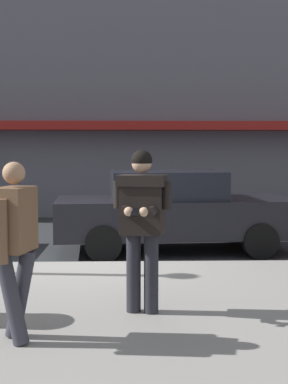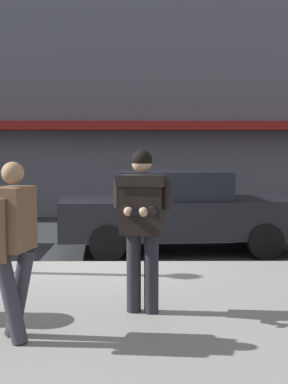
% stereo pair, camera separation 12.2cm
% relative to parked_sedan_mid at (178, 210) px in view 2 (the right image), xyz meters
% --- Properties ---
extents(ground_plane, '(80.00, 80.00, 0.00)m').
position_rel_parked_sedan_mid_xyz_m(ground_plane, '(-1.64, -1.37, -0.79)').
color(ground_plane, '#2B2D30').
extents(sidewalk, '(32.00, 5.30, 0.14)m').
position_rel_parked_sedan_mid_xyz_m(sidewalk, '(-0.64, -4.22, -0.72)').
color(sidewalk, gray).
rests_on(sidewalk, ground).
extents(curb_paint_line, '(28.00, 0.12, 0.01)m').
position_rel_parked_sedan_mid_xyz_m(curb_paint_line, '(-0.64, -1.32, -0.79)').
color(curb_paint_line, silver).
rests_on(curb_paint_line, ground).
extents(storefront_facade, '(28.00, 4.70, 12.24)m').
position_rel_parked_sedan_mid_xyz_m(storefront_facade, '(-0.64, 7.13, 5.32)').
color(storefront_facade, slate).
rests_on(storefront_facade, ground).
extents(parked_sedan_mid, '(4.61, 2.16, 1.54)m').
position_rel_parked_sedan_mid_xyz_m(parked_sedan_mid, '(0.00, 0.00, 0.00)').
color(parked_sedan_mid, black).
rests_on(parked_sedan_mid, ground).
extents(man_texting_on_phone, '(0.63, 0.63, 1.81)m').
position_rel_parked_sedan_mid_xyz_m(man_texting_on_phone, '(-0.70, -4.29, 0.46)').
color(man_texting_on_phone, '#23232B').
rests_on(man_texting_on_phone, sidewalk).
extents(pedestrian_dark_coat, '(0.40, 0.58, 1.70)m').
position_rel_parked_sedan_mid_xyz_m(pedestrian_dark_coat, '(-1.91, -5.13, 0.32)').
color(pedestrian_dark_coat, '#33333D').
rests_on(pedestrian_dark_coat, sidewalk).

